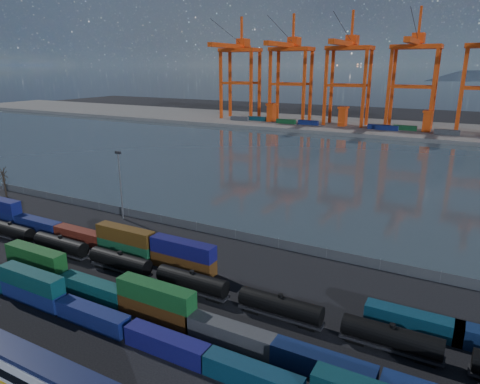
% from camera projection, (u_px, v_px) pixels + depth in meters
% --- Properties ---
extents(ground, '(700.00, 700.00, 0.00)m').
position_uv_depth(ground, '(150.00, 300.00, 67.79)').
color(ground, black).
rests_on(ground, ground).
extents(harbor_water, '(700.00, 700.00, 0.00)m').
position_uv_depth(harbor_water, '(338.00, 167.00, 156.22)').
color(harbor_water, '#2E3B42').
rests_on(harbor_water, ground).
extents(far_quay, '(700.00, 70.00, 2.00)m').
position_uv_depth(far_quay, '(390.00, 128.00, 244.38)').
color(far_quay, '#514F4C').
rests_on(far_quay, ground).
extents(container_row_south, '(139.92, 2.50, 5.33)m').
position_uv_depth(container_row_south, '(184.00, 345.00, 53.39)').
color(container_row_south, '#383A3D').
rests_on(container_row_south, ground).
extents(container_row_mid, '(141.49, 2.58, 5.50)m').
position_uv_depth(container_row_mid, '(122.00, 295.00, 65.34)').
color(container_row_mid, '#3C3F41').
rests_on(container_row_mid, ground).
extents(container_row_north, '(142.65, 2.62, 5.59)m').
position_uv_depth(container_row_north, '(170.00, 255.00, 78.60)').
color(container_row_north, navy).
rests_on(container_row_north, ground).
extents(tanker_string, '(121.52, 2.80, 4.00)m').
position_uv_depth(tanker_string, '(155.00, 271.00, 72.76)').
color(tanker_string, black).
rests_on(tanker_string, ground).
extents(waterfront_fence, '(160.12, 0.12, 2.20)m').
position_uv_depth(waterfront_fence, '(236.00, 235.00, 91.08)').
color(waterfront_fence, '#595B5E').
rests_on(waterfront_fence, ground).
extents(bare_tree, '(2.31, 2.26, 8.65)m').
position_uv_depth(bare_tree, '(4.00, 182.00, 119.56)').
color(bare_tree, black).
rests_on(bare_tree, ground).
extents(yard_light_mast, '(1.60, 0.40, 16.60)m').
position_uv_depth(yard_light_mast, '(120.00, 182.00, 100.77)').
color(yard_light_mast, slate).
rests_on(yard_light_mast, ground).
extents(gantry_cranes, '(199.99, 47.98, 64.98)m').
position_uv_depth(gantry_cranes, '(381.00, 57.00, 231.09)').
color(gantry_cranes, '#EC4610').
rests_on(gantry_cranes, ground).
extents(quay_containers, '(172.58, 10.99, 2.60)m').
position_uv_depth(quay_containers, '(365.00, 126.00, 236.51)').
color(quay_containers, navy).
rests_on(quay_containers, far_quay).
extents(straddle_carriers, '(140.00, 7.00, 11.10)m').
position_uv_depth(straddle_carriers, '(383.00, 118.00, 235.16)').
color(straddle_carriers, '#EC4610').
rests_on(straddle_carriers, far_quay).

